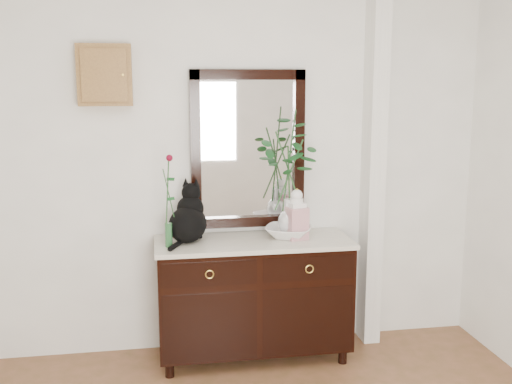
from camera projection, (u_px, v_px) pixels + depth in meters
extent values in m
cube|color=white|center=(234.00, 162.00, 4.19)|extent=(3.60, 0.04, 2.70)
cube|color=white|center=(374.00, 161.00, 4.28)|extent=(0.12, 0.20, 2.70)
cube|color=black|center=(254.00, 295.00, 4.13)|extent=(1.30, 0.50, 0.82)
cube|color=beige|center=(254.00, 242.00, 4.06)|extent=(1.33, 0.52, 0.03)
cube|color=black|center=(248.00, 150.00, 4.18)|extent=(0.80, 0.06, 1.10)
cube|color=white|center=(248.00, 149.00, 4.19)|extent=(0.66, 0.01, 0.96)
cube|color=brown|center=(105.00, 75.00, 3.90)|extent=(0.35, 0.10, 0.40)
imported|color=white|center=(288.00, 232.00, 4.12)|extent=(0.40, 0.40, 0.08)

